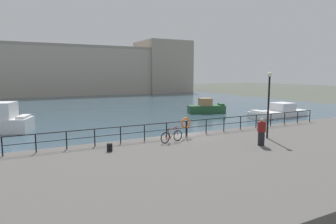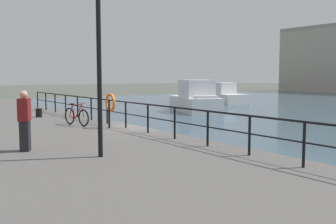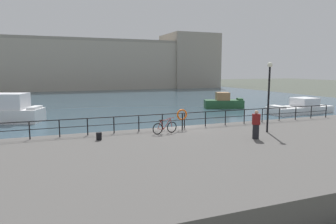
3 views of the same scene
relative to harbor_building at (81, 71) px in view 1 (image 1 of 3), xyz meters
The scene contains 12 objects.
ground_plane 62.95m from the harbor_building, 95.53° to the right, with size 240.00×240.00×0.00m, color #4C5147.
water_basin 33.30m from the harbor_building, 100.63° to the right, with size 80.00×60.00×0.01m, color #385160.
quay_promenade 69.35m from the harbor_building, 95.01° to the right, with size 56.00×13.00×1.06m, color #565451.
harbor_building is the anchor object (origin of this frame).
moored_small_launch 47.84m from the harbor_building, 81.21° to the right, with size 5.40×3.45×2.08m.
moored_harbor_tender 56.30m from the harbor_building, 76.52° to the right, with size 8.26×3.09×1.78m.
quay_railing 63.44m from the harbor_building, 94.45° to the right, with size 24.69×0.07×1.08m.
parked_bicycle 65.02m from the harbor_building, 96.80° to the right, with size 1.75×0.39×0.98m.
mooring_bollard 65.94m from the harbor_building, 100.38° to the right, with size 0.32×0.32×0.44m, color black.
life_ring_stand 64.01m from the harbor_building, 95.51° to the right, with size 0.75×0.16×1.40m.
quay_lamp_post 66.40m from the harbor_building, 91.13° to the right, with size 0.32×0.32×4.49m.
standing_person 67.93m from the harbor_building, 92.74° to the right, with size 0.52×0.45×1.69m.
Camera 1 is at (-10.54, -18.45, 5.43)m, focal length 31.72 mm.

